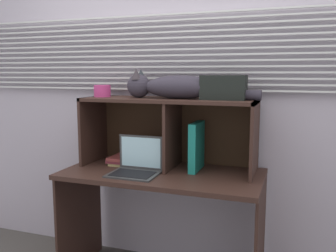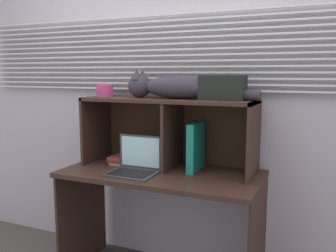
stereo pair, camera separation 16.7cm
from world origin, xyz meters
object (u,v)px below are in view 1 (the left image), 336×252
at_px(binder_upright, 197,146).
at_px(storage_box, 224,88).
at_px(laptop, 136,166).
at_px(small_basket, 102,91).
at_px(cat, 173,87).
at_px(book_stack, 126,160).

xyz_separation_m(binder_upright, storage_box, (0.17, 0.00, 0.39)).
bearing_deg(laptop, small_basket, 149.55).
bearing_deg(cat, small_basket, 180.00).
bearing_deg(cat, binder_upright, 0.00).
bearing_deg(small_basket, laptop, -30.45).
distance_m(laptop, binder_upright, 0.41).
relative_size(binder_upright, storage_box, 1.14).
bearing_deg(storage_box, laptop, -158.37).
bearing_deg(storage_box, cat, 180.00).
height_order(cat, laptop, cat).
relative_size(book_stack, storage_box, 0.86).
xyz_separation_m(laptop, binder_upright, (0.34, 0.20, 0.11)).
bearing_deg(book_stack, small_basket, -179.75).
distance_m(book_stack, storage_box, 0.86).
bearing_deg(storage_box, binder_upright, 180.00).
distance_m(cat, binder_upright, 0.42).
height_order(book_stack, small_basket, small_basket).
relative_size(laptop, small_basket, 2.61).
height_order(cat, binder_upright, cat).
bearing_deg(storage_box, book_stack, 179.94).
distance_m(laptop, small_basket, 0.61).
bearing_deg(cat, book_stack, 179.87).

